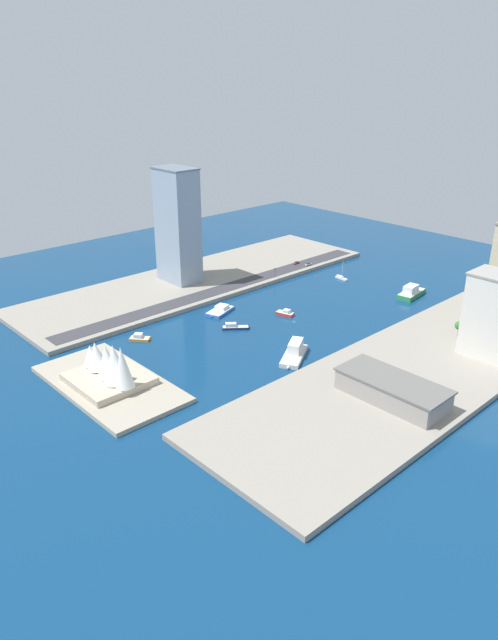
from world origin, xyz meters
The scene contains 19 objects.
ground_plane centered at (0.00, 0.00, 0.00)m, with size 440.00×440.00×0.00m, color navy.
quay_west centered at (-81.18, 0.00, 1.23)m, with size 70.00×240.00×2.46m, color gray.
quay_east centered at (81.18, 0.00, 1.23)m, with size 70.00×240.00×2.46m, color gray.
peninsula_point centered at (2.12, 113.21, 1.00)m, with size 72.22×37.34×2.00m, color #A89E89.
road_strip centered at (56.16, 0.00, 2.54)m, with size 12.24×228.00×0.15m, color #38383D.
tugboat_red centered at (5.58, 1.05, 1.26)m, with size 11.45×6.60×3.54m.
patrol_launch_navy centered at (10.68, 34.08, 1.21)m, with size 11.64×12.97×3.36m.
ferry_green_doubledeck centered at (-25.52, -75.50, 2.59)m, with size 11.37×23.97×7.26m.
water_taxi_orange centered at (32.93, 77.92, 1.21)m, with size 10.66×9.95×3.45m.
catamaran_blue centered at (33.06, 24.52, 1.26)m, with size 14.16×19.49×3.68m.
sailboat_small_white centered at (23.14, -70.02, 0.87)m, with size 10.21×3.44×12.06m.
ferry_white_commuter centered at (-32.93, 34.92, 2.54)m, with size 19.54×24.66×7.20m.
tower_tall_glass centered at (87.23, 11.74, 37.37)m, with size 26.45×17.93×69.75m.
carpark_squat_concrete centered at (-88.93, 37.88, 7.04)m, with size 45.15×19.69×9.09m.
pickup_red centered at (59.63, -66.39, 3.33)m, with size 2.00×5.16×1.44m.
sedan_silver centered at (51.70, -69.80, 3.43)m, with size 1.94×4.99×1.69m.
traffic_light_waterfront centered at (49.16, -35.05, 6.80)m, with size 0.36×0.36×6.50m.
opera_landmark centered at (1.06, 113.21, 9.64)m, with size 36.10×29.47×21.11m.
park_tree_cluster centered at (-82.20, -45.73, 8.14)m, with size 12.76×21.93×9.04m.
Camera 1 is at (-199.81, 219.88, 124.67)m, focal length 32.96 mm.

